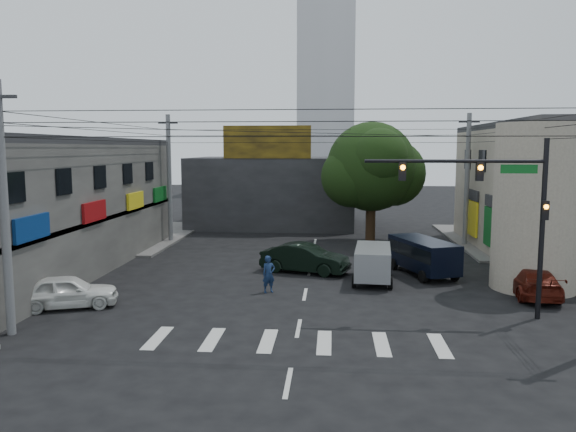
# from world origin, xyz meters

# --- Properties ---
(ground) EXTENTS (160.00, 160.00, 0.00)m
(ground) POSITION_xyz_m (0.00, 0.00, 0.00)
(ground) COLOR black
(ground) RESTS_ON ground
(sidewalk_far_left) EXTENTS (16.00, 16.00, 0.15)m
(sidewalk_far_left) POSITION_xyz_m (-18.00, 18.00, 0.07)
(sidewalk_far_left) COLOR #514F4C
(sidewalk_far_left) RESTS_ON ground
(sidewalk_far_right) EXTENTS (16.00, 16.00, 0.15)m
(sidewalk_far_right) POSITION_xyz_m (18.00, 18.00, 0.07)
(sidewalk_far_right) COLOR #514F4C
(sidewalk_far_right) RESTS_ON ground
(corner_column) EXTENTS (4.00, 4.00, 8.00)m
(corner_column) POSITION_xyz_m (11.00, 4.00, 4.00)
(corner_column) COLOR gray
(corner_column) RESTS_ON ground
(building_far) EXTENTS (14.00, 10.00, 6.00)m
(building_far) POSITION_xyz_m (-4.00, 26.00, 3.00)
(building_far) COLOR #232326
(building_far) RESTS_ON ground
(billboard) EXTENTS (7.00, 0.30, 2.60)m
(billboard) POSITION_xyz_m (-4.00, 21.10, 7.30)
(billboard) COLOR olive
(billboard) RESTS_ON building_far
(tower_distant) EXTENTS (9.00, 9.00, 44.00)m
(tower_distant) POSITION_xyz_m (0.00, 70.00, 22.00)
(tower_distant) COLOR silver
(tower_distant) RESTS_ON ground
(street_tree) EXTENTS (6.40, 6.40, 8.70)m
(street_tree) POSITION_xyz_m (4.00, 17.00, 5.47)
(street_tree) COLOR black
(street_tree) RESTS_ON ground
(traffic_gantry) EXTENTS (7.10, 0.35, 7.20)m
(traffic_gantry) POSITION_xyz_m (7.82, -1.00, 4.83)
(traffic_gantry) COLOR black
(traffic_gantry) RESTS_ON ground
(utility_pole_near_left) EXTENTS (0.32, 0.32, 9.20)m
(utility_pole_near_left) POSITION_xyz_m (-10.50, -4.50, 4.60)
(utility_pole_near_left) COLOR #59595B
(utility_pole_near_left) RESTS_ON ground
(utility_pole_far_left) EXTENTS (0.32, 0.32, 9.20)m
(utility_pole_far_left) POSITION_xyz_m (-10.50, 16.00, 4.60)
(utility_pole_far_left) COLOR #59595B
(utility_pole_far_left) RESTS_ON ground
(utility_pole_far_right) EXTENTS (0.32, 0.32, 9.20)m
(utility_pole_far_right) POSITION_xyz_m (10.50, 16.00, 4.60)
(utility_pole_far_right) COLOR #59595B
(utility_pole_far_right) RESTS_ON ground
(dark_sedan) EXTENTS (4.51, 5.81, 1.59)m
(dark_sedan) POSITION_xyz_m (-0.23, 6.68, 0.79)
(dark_sedan) COLOR black
(dark_sedan) RESTS_ON ground
(white_compact) EXTENTS (4.32, 5.25, 1.43)m
(white_compact) POSITION_xyz_m (-10.06, -1.00, 0.71)
(white_compact) COLOR white
(white_compact) RESTS_ON ground
(maroon_sedan) EXTENTS (2.63, 4.94, 1.35)m
(maroon_sedan) POSITION_xyz_m (10.50, 2.61, 0.67)
(maroon_sedan) COLOR #4C130A
(maroon_sedan) RESTS_ON ground
(silver_minivan) EXTENTS (4.44, 2.42, 1.79)m
(silver_minivan) POSITION_xyz_m (3.33, 4.82, 0.89)
(silver_minivan) COLOR gray
(silver_minivan) RESTS_ON ground
(navy_van) EXTENTS (6.01, 4.99, 1.92)m
(navy_van) POSITION_xyz_m (6.14, 6.59, 0.96)
(navy_van) COLOR black
(navy_van) RESTS_ON ground
(traffic_officer) EXTENTS (1.01, 0.98, 1.76)m
(traffic_officer) POSITION_xyz_m (-1.74, 2.25, 0.88)
(traffic_officer) COLOR #142648
(traffic_officer) RESTS_ON ground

